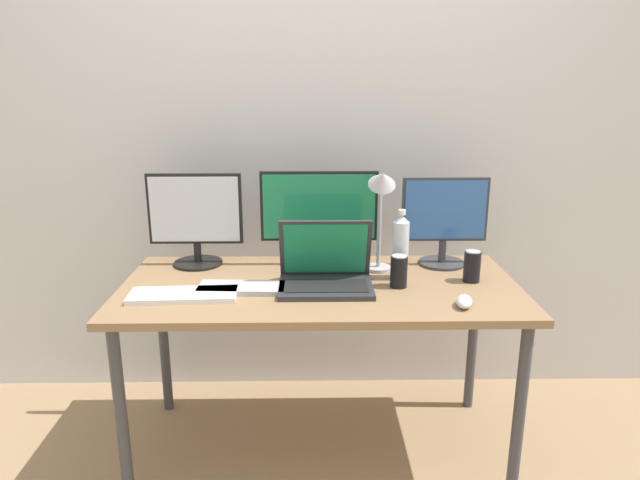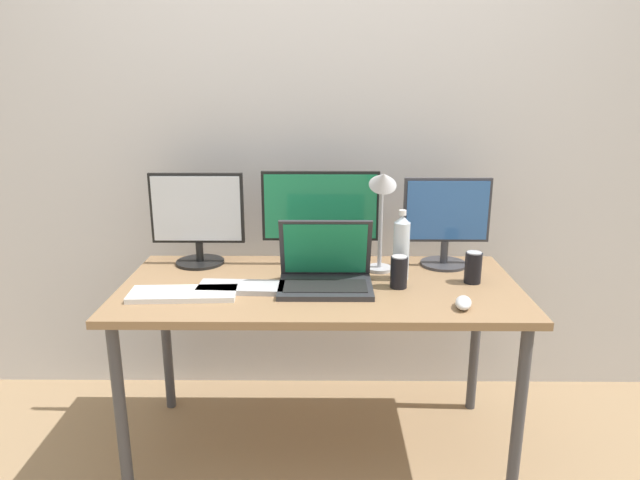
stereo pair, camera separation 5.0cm
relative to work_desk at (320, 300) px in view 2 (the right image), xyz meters
name	(u,v)px [view 2 (the right image)]	position (x,y,z in m)	size (l,w,h in m)	color
ground_plane	(320,446)	(0.00, 0.00, -0.67)	(16.00, 16.00, 0.00)	#9E7F5B
wall_back	(321,127)	(0.00, 0.59, 0.63)	(7.00, 0.08, 2.60)	silver
work_desk	(320,300)	(0.00, 0.00, 0.00)	(1.56, 0.74, 0.74)	#424247
monitor_left	(197,217)	(-0.53, 0.25, 0.27)	(0.40, 0.21, 0.40)	black
monitor_center	(321,214)	(0.00, 0.25, 0.29)	(0.50, 0.20, 0.41)	black
monitor_right	(446,220)	(0.53, 0.24, 0.27)	(0.37, 0.20, 0.38)	#38383D
laptop_silver	(325,272)	(0.02, -0.03, 0.13)	(0.36, 0.26, 0.26)	#2D2D33
keyboard_main	(183,294)	(-0.51, -0.14, 0.08)	(0.39, 0.15, 0.02)	white
keyboard_aux	(249,287)	(-0.27, -0.07, 0.08)	(0.39, 0.13, 0.02)	#B2B2B7
mouse_by_keyboard	(463,303)	(0.51, -0.24, 0.09)	(0.06, 0.11, 0.04)	silver
water_bottle	(401,247)	(0.32, 0.06, 0.20)	(0.06, 0.06, 0.28)	silver
soda_can_near_keyboard	(399,272)	(0.30, -0.03, 0.13)	(0.07, 0.07, 0.13)	black
soda_can_by_laptop	(473,268)	(0.60, 0.02, 0.13)	(0.07, 0.07, 0.13)	black
desk_lamp	(382,201)	(0.25, 0.13, 0.37)	(0.11, 0.18, 0.45)	#B7B7BC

